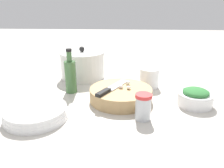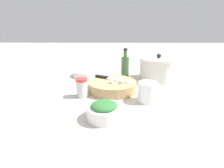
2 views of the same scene
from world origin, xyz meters
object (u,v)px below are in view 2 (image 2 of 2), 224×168
chef_knife (110,78)px  herb_bowl (104,111)px  cutting_board (113,86)px  plate_stack (89,73)px  garlic_cloves (116,81)px  spice_jar (82,88)px  oil_bottle (125,67)px  coffee_mug (148,92)px  stock_pot (158,69)px

chef_knife → herb_bowl: herb_bowl is taller
cutting_board → plate_stack: bearing=-150.2°
cutting_board → garlic_cloves: (0.02, 0.02, 0.03)m
spice_jar → oil_bottle: (-0.30, 0.23, 0.03)m
garlic_cloves → herb_bowl: garlic_cloves is taller
herb_bowl → coffee_mug: size_ratio=1.14×
cutting_board → spice_jar: 0.17m
cutting_board → oil_bottle: oil_bottle is taller
stock_pot → spice_jar: bearing=-56.5°
herb_bowl → stock_pot: bearing=147.8°
cutting_board → plate_stack: 0.34m
garlic_cloves → stock_pot: (-0.23, 0.27, 0.01)m
cutting_board → herb_bowl: bearing=-5.5°
plate_stack → oil_bottle: 0.26m
spice_jar → coffee_mug: spice_jar is taller
coffee_mug → chef_knife: bearing=-133.5°
plate_stack → coffee_mug: bearing=38.3°
coffee_mug → stock_pot: 0.36m
cutting_board → plate_stack: size_ratio=1.15×
chef_knife → spice_jar: bearing=-19.9°
herb_bowl → oil_bottle: (-0.52, 0.11, 0.04)m
plate_stack → stock_pot: bearing=80.0°
garlic_cloves → stock_pot: bearing=131.0°
spice_jar → plate_stack: size_ratio=0.42×
coffee_mug → plate_stack: bearing=-141.7°
cutting_board → herb_bowl: 0.29m
garlic_cloves → oil_bottle: 0.26m
chef_knife → oil_bottle: 0.21m
spice_jar → stock_pot: 0.53m
garlic_cloves → coffee_mug: 0.18m
coffee_mug → plate_stack: coffee_mug is taller
plate_stack → stock_pot: (0.08, 0.45, 0.05)m
garlic_cloves → plate_stack: garlic_cloves is taller
cutting_board → garlic_cloves: garlic_cloves is taller
garlic_cloves → stock_pot: size_ratio=0.33×
chef_knife → stock_pot: 0.35m
cutting_board → garlic_cloves: size_ratio=3.27×
garlic_cloves → oil_bottle: bearing=166.3°
stock_pot → chef_knife: bearing=-60.6°
herb_bowl → coffee_mug: 0.25m
garlic_cloves → oil_bottle: oil_bottle is taller
spice_jar → stock_pot: size_ratio=0.40×
coffee_mug → oil_bottle: oil_bottle is taller
garlic_cloves → herb_bowl: 0.27m
chef_knife → spice_jar: 0.18m
chef_knife → plate_stack: 0.30m
plate_stack → stock_pot: 0.46m
cutting_board → chef_knife: chef_knife is taller
cutting_board → chef_knife: size_ratio=1.28×
cutting_board → coffee_mug: 0.21m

